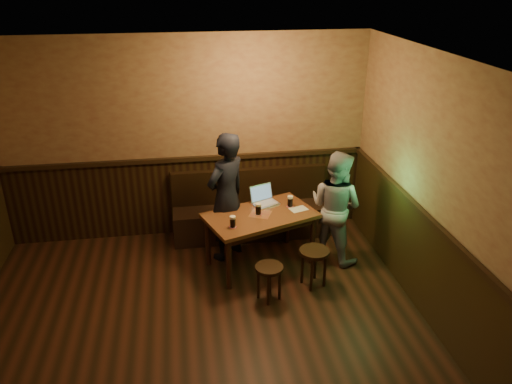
{
  "coord_description": "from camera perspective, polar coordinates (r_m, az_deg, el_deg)",
  "views": [
    {
      "loc": [
        -0.07,
        -3.55,
        3.54
      ],
      "look_at": [
        0.78,
        1.84,
        1.07
      ],
      "focal_mm": 35.0,
      "sensor_mm": 36.0,
      "label": 1
    }
  ],
  "objects": [
    {
      "name": "person_suit",
      "position": [
        6.38,
        -3.41,
        -0.59
      ],
      "size": [
        0.74,
        0.72,
        1.72
      ],
      "primitive_type": "imported",
      "rotation": [
        0.0,
        0.0,
        3.85
      ],
      "color": "black",
      "rests_on": "ground"
    },
    {
      "name": "stool_right",
      "position": [
        6.03,
        6.66,
        -7.4
      ],
      "size": [
        0.47,
        0.47,
        0.48
      ],
      "rotation": [
        0.0,
        0.0,
        -0.42
      ],
      "color": "black",
      "rests_on": "ground"
    },
    {
      "name": "pint_right",
      "position": [
        6.42,
        3.93,
        -1.06
      ],
      "size": [
        0.09,
        0.09,
        0.15
      ],
      "color": "maroon",
      "rests_on": "pub_table"
    },
    {
      "name": "pint_left",
      "position": [
        5.91,
        -2.68,
        -3.4
      ],
      "size": [
        0.09,
        0.09,
        0.15
      ],
      "color": "maroon",
      "rests_on": "pub_table"
    },
    {
      "name": "laptop",
      "position": [
        6.51,
        0.87,
        -0.78
      ],
      "size": [
        0.4,
        0.36,
        0.23
      ],
      "rotation": [
        0.0,
        0.0,
        0.39
      ],
      "color": "silver",
      "rests_on": "pub_table"
    },
    {
      "name": "pub_table",
      "position": [
        6.28,
        0.5,
        -3.3
      ],
      "size": [
        1.53,
        1.18,
        0.73
      ],
      "rotation": [
        0.0,
        0.0,
        0.34
      ],
      "color": "#5E2C1A",
      "rests_on": "ground"
    },
    {
      "name": "menu",
      "position": [
        6.38,
        4.89,
        -1.96
      ],
      "size": [
        0.26,
        0.21,
        0.0
      ],
      "primitive_type": "cube",
      "rotation": [
        0.0,
        0.0,
        0.31
      ],
      "color": "silver",
      "rests_on": "pub_table"
    },
    {
      "name": "pint_mid",
      "position": [
        6.2,
        0.26,
        -1.95
      ],
      "size": [
        0.1,
        0.1,
        0.15
      ],
      "color": "maroon",
      "rests_on": "pub_table"
    },
    {
      "name": "bench",
      "position": [
        7.14,
        -0.58,
        -2.58
      ],
      "size": [
        2.2,
        0.5,
        0.95
      ],
      "color": "black",
      "rests_on": "ground"
    },
    {
      "name": "person_grey",
      "position": [
        6.46,
        9.07,
        -1.65
      ],
      "size": [
        0.9,
        0.92,
        1.49
      ],
      "primitive_type": "imported",
      "rotation": [
        0.0,
        0.0,
        2.28
      ],
      "color": "gray",
      "rests_on": "ground"
    },
    {
      "name": "stool_left",
      "position": [
        5.77,
        1.51,
        -9.23
      ],
      "size": [
        0.4,
        0.4,
        0.44
      ],
      "rotation": [
        0.0,
        0.0,
        -0.26
      ],
      "color": "black",
      "rests_on": "ground"
    },
    {
      "name": "room",
      "position": [
        4.44,
        -6.78,
        -7.74
      ],
      "size": [
        5.04,
        6.04,
        2.84
      ],
      "color": "black",
      "rests_on": "ground"
    }
  ]
}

